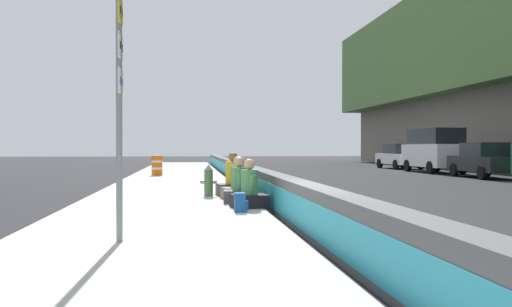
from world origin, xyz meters
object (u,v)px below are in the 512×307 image
Objects in this scene: construction_barrel at (157,165)px; route_sign_post at (120,96)px; fire_hydrant at (209,180)px; parked_car_far at (400,156)px; parked_car_fourth at (485,160)px; seated_person_rear at (238,185)px; seated_person_foreground at (249,192)px; seated_person_middle at (240,188)px; parked_car_midline at (434,149)px; seated_person_far at (233,182)px; backpack at (240,203)px.

route_sign_post is at bearing -178.46° from construction_barrel.
parked_car_far is at bearing -33.08° from fire_hydrant.
parked_car_fourth is at bearing -96.53° from construction_barrel.
construction_barrel is 15.79m from parked_car_fourth.
seated_person_rear reaches higher than fire_hydrant.
seated_person_foreground is (4.26, -2.34, -1.75)m from route_sign_post.
seated_person_rear is at bearing -19.64° from route_sign_post.
seated_person_middle is (-1.82, -0.70, -0.10)m from fire_hydrant.
parked_car_midline is at bearing -33.81° from route_sign_post.
seated_person_far is at bearing 126.63° from parked_car_fourth.
fire_hydrant is 3.81m from backpack.
seated_person_foreground is at bearing -28.78° from route_sign_post.
backpack is at bearing 160.83° from seated_person_foreground.
route_sign_post is at bearing 157.51° from seated_person_middle.
route_sign_post is 5.16m from seated_person_foreground.
seated_person_middle is 1.96m from backpack.
fire_hydrant is 0.19× the size of parked_car_far.
construction_barrel is at bearing 11.02° from seated_person_foreground.
route_sign_post is 3.23× the size of seated_person_middle.
fire_hydrant is at bearing 146.92° from parked_car_far.
parked_car_fourth is (10.71, -12.90, 0.37)m from seated_person_rear.
seated_person_middle is at bearing 143.16° from parked_car_midline.
parked_car_midline is (17.32, -12.98, 0.87)m from seated_person_middle.
backpack is at bearing 145.68° from parked_car_midline.
seated_person_rear is at bearing 1.76° from seated_person_foreground.
seated_person_far is 1.28× the size of construction_barrel.
seated_person_rear is 20.86m from parked_car_midline.
seated_person_far reaches higher than fire_hydrant.
construction_barrel is (11.66, 2.04, 0.03)m from fire_hydrant.
route_sign_post is 9.00× the size of backpack.
construction_barrel is 18.61m from parked_car_far.
fire_hydrant is (7.22, -1.53, -1.65)m from route_sign_post.
parked_car_fourth is at bearing 179.66° from parked_car_midline.
seated_person_middle is at bearing 5.26° from seated_person_foreground.
seated_person_far reaches higher than construction_barrel.
seated_person_rear is 2.80× the size of backpack.
route_sign_post is at bearing 160.36° from seated_person_rear.
fire_hydrant is 0.74m from seated_person_far.
route_sign_post is 4.09× the size of fire_hydrant.
route_sign_post is 22.89m from parked_car_fourth.
seated_person_rear is at bearing 141.64° from parked_car_midline.
seated_person_foreground is 18.15m from parked_car_fourth.
seated_person_foreground is at bearing -174.74° from seated_person_middle.
construction_barrel is (12.51, 2.78, 0.13)m from seated_person_rear.
parked_car_far reaches higher than seated_person_far.
construction_barrel is (15.43, 2.57, 0.28)m from backpack.
seated_person_middle is (5.39, -2.23, -1.75)m from route_sign_post.
parked_car_midline reaches higher than backpack.
seated_person_foreground is 3.20m from seated_person_far.
seated_person_foreground is 0.24× the size of parked_car_fourth.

